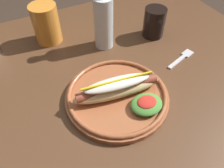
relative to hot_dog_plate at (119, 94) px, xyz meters
The scene contains 7 objects.
ground_plane 0.77m from the hot_dog_plate, 85.42° to the left, with size 8.00×8.00×0.00m, color #3D2D23.
dining_table 0.18m from the hot_dog_plate, 85.42° to the left, with size 1.16×0.84×0.74m.
hot_dog_plate is the anchor object (origin of this frame).
fork 0.27m from the hot_dog_plate, 12.31° to the left, with size 0.12×0.05×0.00m.
soda_cup 0.33m from the hot_dog_plate, 40.02° to the left, with size 0.08×0.08×0.10m, color black.
extra_cup 0.36m from the hot_dog_plate, 104.62° to the left, with size 0.09×0.09×0.13m, color orange.
glass_bottle 0.26m from the hot_dog_plate, 73.79° to the left, with size 0.06×0.06×0.24m.
Camera 1 is at (-0.19, -0.45, 1.21)m, focal length 35.30 mm.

